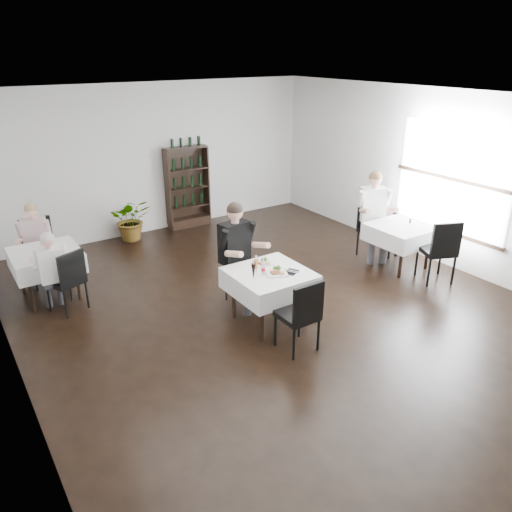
{
  "coord_description": "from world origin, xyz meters",
  "views": [
    {
      "loc": [
        -3.89,
        -5.07,
        3.62
      ],
      "look_at": [
        -0.39,
        0.2,
        0.96
      ],
      "focal_mm": 35.0,
      "sensor_mm": 36.0,
      "label": 1
    }
  ],
  "objects_px": {
    "main_table": "(269,282)",
    "diner_main": "(239,248)",
    "wine_shelf": "(188,188)",
    "potted_tree": "(131,219)"
  },
  "relations": [
    {
      "from": "main_table",
      "to": "diner_main",
      "type": "relative_size",
      "value": 0.64
    },
    {
      "from": "wine_shelf",
      "to": "potted_tree",
      "type": "bearing_deg",
      "value": -175.08
    },
    {
      "from": "main_table",
      "to": "potted_tree",
      "type": "height_order",
      "value": "potted_tree"
    },
    {
      "from": "main_table",
      "to": "wine_shelf",
      "type": "bearing_deg",
      "value": 78.22
    },
    {
      "from": "potted_tree",
      "to": "diner_main",
      "type": "xyz_separation_m",
      "value": [
        0.34,
        -3.55,
        0.5
      ]
    },
    {
      "from": "potted_tree",
      "to": "diner_main",
      "type": "height_order",
      "value": "diner_main"
    },
    {
      "from": "main_table",
      "to": "diner_main",
      "type": "bearing_deg",
      "value": 97.91
    },
    {
      "from": "main_table",
      "to": "potted_tree",
      "type": "bearing_deg",
      "value": 95.82
    },
    {
      "from": "wine_shelf",
      "to": "diner_main",
      "type": "height_order",
      "value": "wine_shelf"
    },
    {
      "from": "potted_tree",
      "to": "main_table",
      "type": "bearing_deg",
      "value": -84.18
    }
  ]
}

